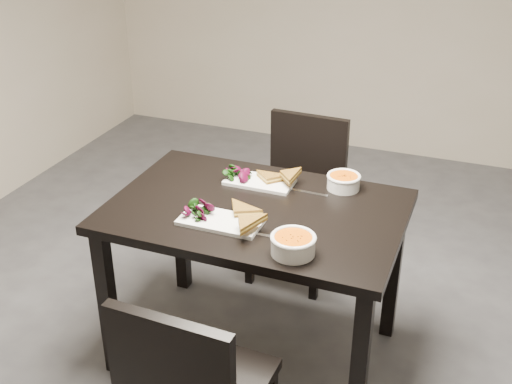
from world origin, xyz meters
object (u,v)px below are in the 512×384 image
soup_bowl_near (293,243)px  soup_bowl_far (344,181)px  plate_near (221,221)px  plate_far (259,182)px  chair_far (300,187)px  table (256,228)px

soup_bowl_near → soup_bowl_far: (0.04, 0.57, -0.00)m
plate_near → plate_far: 0.38m
soup_bowl_far → plate_far: bearing=-166.6°
chair_far → soup_bowl_near: size_ratio=5.07×
plate_near → soup_bowl_near: (0.33, -0.11, 0.03)m
table → soup_bowl_near: bearing=-48.0°
table → soup_bowl_near: 0.40m
plate_far → table: bearing=-72.9°
plate_near → plate_far: bearing=87.3°
table → plate_near: bearing=-115.6°
soup_bowl_far → soup_bowl_near: bearing=-94.1°
plate_near → plate_far: size_ratio=1.09×
table → plate_far: (-0.06, 0.21, 0.11)m
soup_bowl_near → soup_bowl_far: bearing=85.9°
chair_far → table: bearing=-84.9°
plate_near → plate_far: (0.02, 0.38, -0.00)m
plate_near → soup_bowl_far: size_ratio=2.20×
chair_far → plate_near: (-0.05, -0.91, 0.27)m
plate_near → soup_bowl_near: bearing=-17.7°
plate_far → chair_far: bearing=87.0°
chair_far → plate_far: 0.60m
table → plate_near: plate_near is taller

